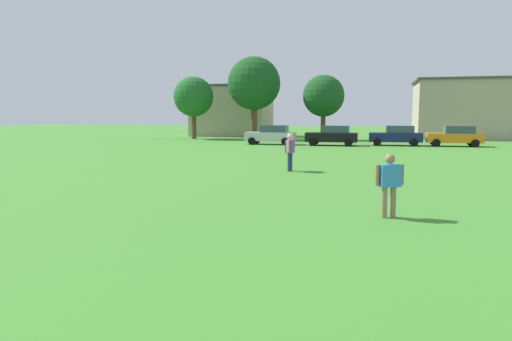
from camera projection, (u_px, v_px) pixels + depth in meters
ground_plane at (276, 156)px, 29.87m from camera, size 160.00×160.00×0.00m
adult_bystander at (389, 180)px, 11.84m from camera, size 0.71×0.49×1.62m
bystander_near_trees at (290, 149)px, 21.65m from camera, size 0.37×0.82×1.73m
parked_car_silver_0 at (272, 135)px, 41.07m from camera, size 4.30×2.02×1.68m
parked_car_black_1 at (333, 135)px, 39.62m from camera, size 4.30×2.02×1.68m
parked_car_navy_2 at (396, 135)px, 39.59m from camera, size 4.30×2.02×1.68m
parked_car_orange_3 at (455, 136)px, 38.55m from camera, size 4.30×2.02×1.68m
tree_far_left at (193, 97)px, 50.18m from camera, size 4.26×4.26×6.63m
tree_center at (254, 84)px, 49.12m from camera, size 5.53×5.53×8.62m
tree_far_right at (324, 96)px, 48.18m from camera, size 4.26×4.26×6.64m
house_left at (476, 109)px, 51.07m from camera, size 13.05×9.04×6.38m
house_right at (232, 111)px, 57.79m from camera, size 9.44×6.46×6.15m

